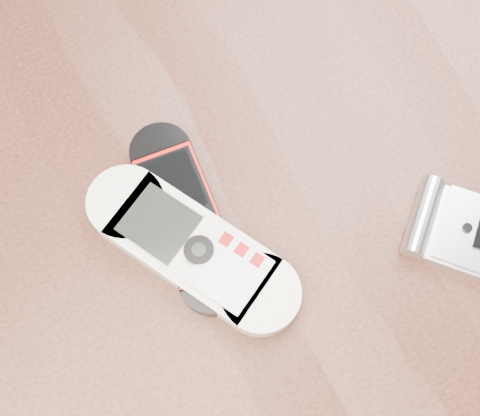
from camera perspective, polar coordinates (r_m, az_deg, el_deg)
name	(u,v)px	position (r m, az deg, el deg)	size (l,w,h in m)	color
ground	(238,347)	(1.23, -0.21, -11.75)	(4.00, 4.00, 0.00)	#472B19
table	(235,253)	(0.60, -0.42, -3.84)	(1.20, 0.80, 0.75)	black
nokia_white	(192,248)	(0.48, -4.12, -3.46)	(0.06, 0.18, 0.02)	white
nokia_black_red	(186,216)	(0.49, -4.67, -0.64)	(0.05, 0.15, 0.02)	black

